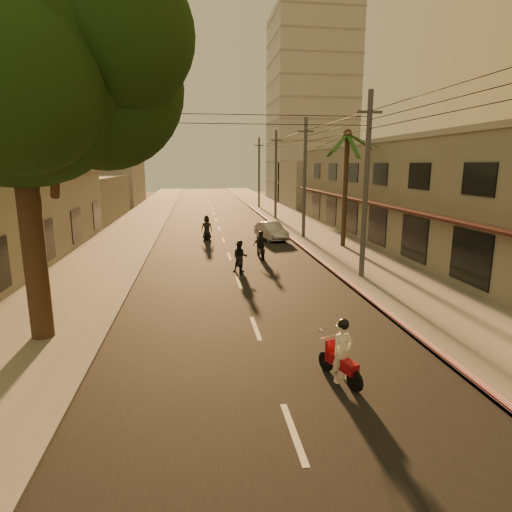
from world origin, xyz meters
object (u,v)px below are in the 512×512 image
(scooter_mid_b, at_px, (261,246))
(parked_car, at_px, (271,231))
(scooter_far_a, at_px, (207,229))
(broadleaf_tree, at_px, (29,64))
(scooter_mid_a, at_px, (240,258))
(scooter_red, at_px, (342,354))
(palm_tree, at_px, (347,141))

(scooter_mid_b, relative_size, parked_car, 0.41)
(scooter_mid_b, height_order, scooter_far_a, scooter_far_a)
(scooter_mid_b, bearing_deg, parked_car, 70.85)
(scooter_mid_b, xyz_separation_m, parked_car, (1.78, 6.60, -0.11))
(parked_car, bearing_deg, broadleaf_tree, -131.85)
(broadleaf_tree, height_order, scooter_mid_a, broadleaf_tree)
(parked_car, bearing_deg, scooter_far_a, 160.80)
(scooter_red, bearing_deg, broadleaf_tree, 134.72)
(scooter_mid_a, bearing_deg, palm_tree, 43.37)
(scooter_mid_a, bearing_deg, scooter_mid_b, 69.50)
(scooter_mid_a, xyz_separation_m, parked_car, (3.36, 9.78, -0.13))
(scooter_mid_b, bearing_deg, scooter_far_a, 109.05)
(palm_tree, distance_m, scooter_mid_b, 9.27)
(scooter_red, bearing_deg, scooter_far_a, 78.53)
(broadleaf_tree, height_order, scooter_red, broadleaf_tree)
(scooter_mid_b, bearing_deg, palm_tree, 19.93)
(palm_tree, height_order, scooter_mid_a, palm_tree)
(broadleaf_tree, xyz_separation_m, scooter_mid_a, (6.89, 7.94, -7.69))
(scooter_red, xyz_separation_m, scooter_far_a, (-2.95, 22.49, 0.05))
(scooter_mid_a, height_order, scooter_far_a, scooter_far_a)
(parked_car, bearing_deg, scooter_red, -106.81)
(scooter_mid_a, height_order, scooter_mid_b, scooter_mid_a)
(broadleaf_tree, distance_m, parked_car, 21.92)
(broadleaf_tree, bearing_deg, scooter_far_a, 73.64)
(palm_tree, distance_m, scooter_far_a, 12.05)
(scooter_mid_a, height_order, parked_car, scooter_mid_a)
(scooter_mid_a, xyz_separation_m, scooter_far_a, (-1.50, 10.42, 0.05))
(scooter_mid_a, bearing_deg, broadleaf_tree, -125.03)
(scooter_mid_a, distance_m, parked_car, 10.35)
(broadleaf_tree, distance_m, scooter_mid_b, 15.97)
(broadleaf_tree, distance_m, scooter_far_a, 20.60)
(scooter_mid_a, xyz_separation_m, scooter_mid_b, (1.58, 3.18, -0.02))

